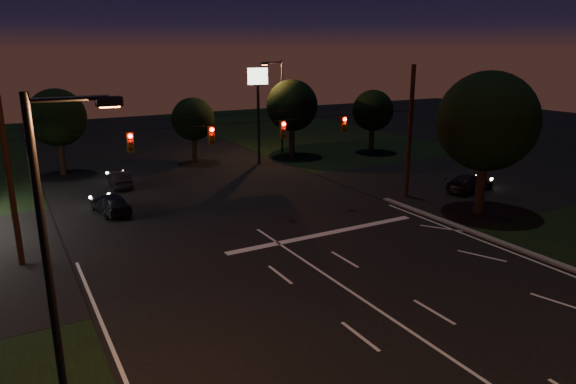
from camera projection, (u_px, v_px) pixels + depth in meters
ground at (438, 350)px, 17.53m from camera, size 140.00×140.00×0.00m
cross_street_right at (474, 180)px, 40.43m from camera, size 20.00×16.00×0.02m
stop_bar at (326, 234)px, 28.61m from camera, size 12.00×0.50×0.01m
utility_pole_right at (406, 197)px, 35.80m from camera, size 0.30×0.30×9.00m
utility_pole_left at (22, 265)px, 24.45m from camera, size 0.28×0.28×8.00m
signal_span at (248, 131)px, 28.63m from camera, size 24.00×0.40×1.56m
pole_sign_right at (258, 93)px, 44.84m from camera, size 1.80×0.30×8.40m
street_light_left at (57, 248)px, 12.50m from camera, size 2.20×0.35×9.00m
street_light_right_far at (280, 101)px, 48.31m from camera, size 2.20×0.35×9.00m
tree_right_near at (485, 122)px, 30.95m from camera, size 6.00×6.00×8.76m
tree_far_b at (57, 118)px, 41.18m from camera, size 4.60×4.60×6.98m
tree_far_c at (193, 120)px, 45.71m from camera, size 3.80×3.80×5.86m
tree_far_d at (291, 106)px, 48.07m from camera, size 4.80×4.80×7.30m
tree_far_e at (372, 111)px, 50.34m from camera, size 4.00×4.00×6.18m
car_oncoming_a at (110, 203)px, 31.98m from camera, size 2.13×4.10×1.33m
car_oncoming_b at (120, 179)px, 38.26m from camera, size 1.47×3.83×1.24m
car_cross at (470, 183)px, 37.02m from camera, size 4.60×2.61×1.26m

